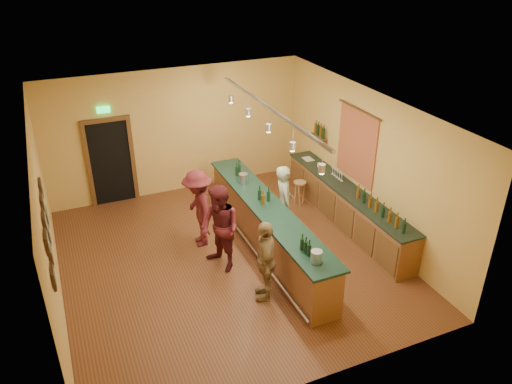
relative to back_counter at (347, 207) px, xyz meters
name	(u,v)px	position (x,y,z in m)	size (l,w,h in m)	color
floor	(228,259)	(-2.97, -0.18, -0.49)	(7.00, 7.00, 0.00)	#572C19
ceiling	(223,111)	(-2.97, -0.18, 2.71)	(6.50, 7.00, 0.02)	silver
wall_back	(177,132)	(-2.97, 3.32, 1.11)	(6.50, 0.02, 3.20)	#DBAC52
wall_front	(314,299)	(-2.97, -3.68, 1.11)	(6.50, 0.02, 3.20)	#DBAC52
wall_left	(46,225)	(-6.22, -0.18, 1.11)	(0.02, 7.00, 3.20)	#DBAC52
wall_right	(367,163)	(0.28, -0.18, 1.11)	(0.02, 7.00, 3.20)	#DBAC52
doorway	(111,160)	(-4.67, 3.30, 0.64)	(1.15, 0.09, 2.48)	black
tapestry	(357,146)	(0.26, 0.22, 1.36)	(0.03, 1.40, 1.60)	#A9212F
bottle_shelf	(320,132)	(0.20, 1.72, 1.18)	(0.17, 0.55, 0.54)	#513318
picture_grid	(47,228)	(-6.18, -0.93, 1.46)	(0.06, 2.20, 0.70)	#382111
back_counter	(347,207)	(0.00, 0.00, 0.00)	(0.60, 4.55, 1.27)	brown
tasting_bar	(267,225)	(-2.07, -0.18, 0.12)	(0.73, 5.10, 1.38)	brown
pendant_track	(269,116)	(-2.07, -0.18, 2.50)	(0.11, 4.60, 0.50)	silver
bartender	(284,202)	(-1.52, 0.16, 0.37)	(0.62, 0.41, 1.71)	gray
customer_a	(220,229)	(-3.18, -0.39, 0.41)	(0.87, 0.68, 1.80)	#59191E
customer_b	(266,260)	(-2.74, -1.57, 0.31)	(0.93, 0.39, 1.59)	#997A51
customer_c	(198,209)	(-3.31, 0.62, 0.37)	(1.11, 0.64, 1.72)	#59191E
bar_stool	(300,187)	(-0.52, 1.30, 0.00)	(0.31, 0.31, 0.63)	#9F7C48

